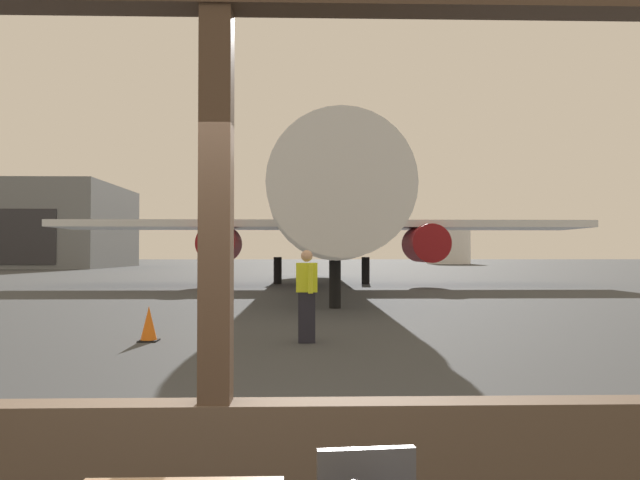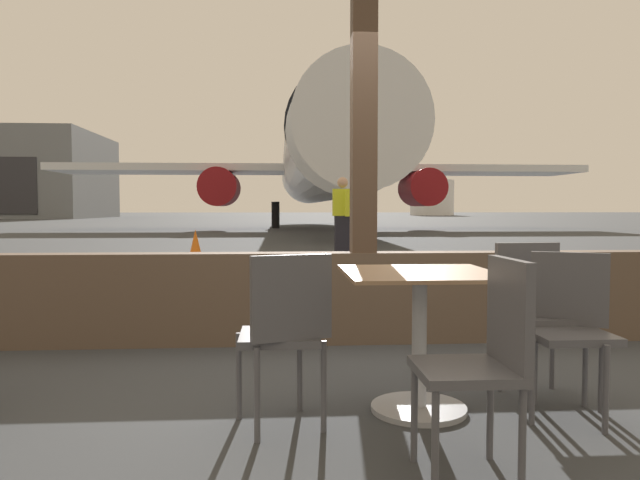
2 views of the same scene
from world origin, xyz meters
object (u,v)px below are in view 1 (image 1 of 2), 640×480
Objects in this scene: ground_crew_worker at (307,295)px; distant_hangar at (19,227)px; airplane at (323,217)px; traffic_cone at (149,325)px; fuel_storage_tank at (448,246)px.

distant_hangar reaches higher than ground_crew_worker.
airplane is 1.29× the size of distant_hangar.
traffic_cone is (-3.90, -17.66, -3.13)m from airplane.
traffic_cone is at bearing -62.22° from distant_hangar.
distant_hangar is 3.43× the size of fuel_storage_tank.
airplane is at bearing -109.30° from fuel_storage_tank.
fuel_storage_tank is (25.28, 78.71, 2.40)m from traffic_cone.
airplane is 52.92m from distant_hangar.
distant_hangar is at bearing -159.51° from fuel_storage_tank.
airplane is at bearing -49.46° from distant_hangar.
ground_crew_worker is 0.08× the size of distant_hangar.
airplane is 44.03× the size of traffic_cone.
traffic_cone is at bearing -102.46° from airplane.
fuel_storage_tank is at bearing 72.19° from traffic_cone.
ground_crew_worker is 67.20m from distant_hangar.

